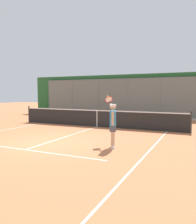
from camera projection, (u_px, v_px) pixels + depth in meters
name	position (u px, v px, depth m)	size (l,w,h in m)	color
ground_plane	(47.00, 143.00, 8.86)	(60.00, 60.00, 0.00)	#B76B42
court_line_markings	(21.00, 151.00, 7.55)	(7.83, 10.64, 0.01)	white
fence_backdrop	(130.00, 96.00, 18.73)	(18.41, 1.37, 3.44)	slate
tennis_net	(97.00, 118.00, 12.99)	(10.06, 0.09, 1.07)	#2D2D2D
tennis_player	(113.00, 123.00, 8.02)	(0.79, 1.18, 1.84)	silver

